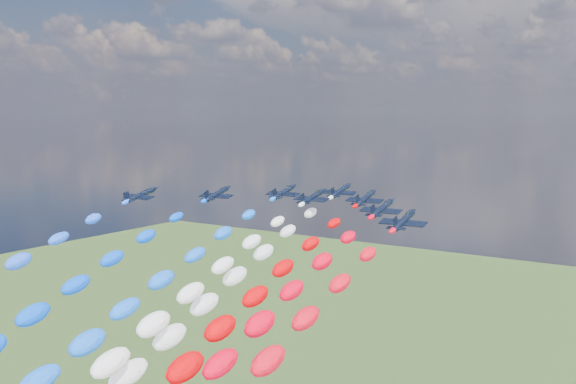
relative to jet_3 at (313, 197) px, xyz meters
The scene contains 10 objects.
jet_0 41.68m from the jet_3, 151.59° to the right, with size 8.80×11.80×2.60m, color black, non-canonical shape.
jet_1 24.04m from the jet_3, 161.56° to the right, with size 8.80×11.80×2.60m, color black, non-canonical shape.
jet_2 12.15m from the jet_3, 158.06° to the left, with size 8.80×11.80×2.60m, color black, non-canonical shape.
trail_2 69.33m from the jet_3, 100.09° to the right, with size 5.87×131.93×55.12m, color blue, non-canonical shape.
jet_3 is the anchor object (origin of this frame).
jet_4 15.03m from the jet_3, 93.34° to the left, with size 8.80×11.80×2.60m, color black, non-canonical shape.
trail_4 58.86m from the jet_3, 90.95° to the right, with size 5.87×131.93×55.12m, color white, non-canonical shape.
jet_5 12.41m from the jet_3, 22.57° to the left, with size 8.80×11.80×2.60m, color black, non-canonical shape.
jet_6 23.60m from the jet_3, 20.73° to the right, with size 8.80×11.80×2.60m, color black, non-canonical shape.
jet_7 38.48m from the jet_3, 32.28° to the right, with size 8.80×11.80×2.60m, color black, non-canonical shape.
Camera 1 is at (86.16, -125.69, 111.87)m, focal length 43.35 mm.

